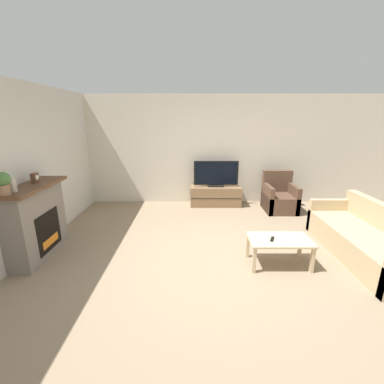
{
  "coord_description": "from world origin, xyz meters",
  "views": [
    {
      "loc": [
        -0.36,
        -3.52,
        2.13
      ],
      "look_at": [
        -0.34,
        0.94,
        0.85
      ],
      "focal_mm": 24.0,
      "sensor_mm": 36.0,
      "label": 1
    }
  ],
  "objects_px": {
    "coffee_table": "(278,242)",
    "remote": "(271,239)",
    "fireplace": "(35,221)",
    "tv_stand": "(214,196)",
    "couch": "(365,240)",
    "potted_plant": "(1,182)",
    "armchair": "(278,198)",
    "mantel_clock": "(33,178)",
    "tv": "(215,175)",
    "mantel_vase_left": "(11,185)"
  },
  "relations": [
    {
      "from": "tv",
      "to": "armchair",
      "type": "distance_m",
      "value": 1.61
    },
    {
      "from": "coffee_table",
      "to": "tv_stand",
      "type": "bearing_deg",
      "value": 104.2
    },
    {
      "from": "fireplace",
      "to": "tv",
      "type": "relative_size",
      "value": 1.15
    },
    {
      "from": "tv",
      "to": "couch",
      "type": "bearing_deg",
      "value": -49.69
    },
    {
      "from": "fireplace",
      "to": "mantel_clock",
      "type": "bearing_deg",
      "value": 82.01
    },
    {
      "from": "coffee_table",
      "to": "armchair",
      "type": "bearing_deg",
      "value": 71.78
    },
    {
      "from": "tv",
      "to": "mantel_vase_left",
      "type": "bearing_deg",
      "value": -136.24
    },
    {
      "from": "tv",
      "to": "remote",
      "type": "height_order",
      "value": "tv"
    },
    {
      "from": "tv_stand",
      "to": "mantel_vase_left",
      "type": "bearing_deg",
      "value": -136.22
    },
    {
      "from": "mantel_vase_left",
      "to": "coffee_table",
      "type": "height_order",
      "value": "mantel_vase_left"
    },
    {
      "from": "remote",
      "to": "couch",
      "type": "bearing_deg",
      "value": 34.24
    },
    {
      "from": "fireplace",
      "to": "couch",
      "type": "relative_size",
      "value": 0.59
    },
    {
      "from": "tv_stand",
      "to": "coffee_table",
      "type": "xyz_separation_m",
      "value": [
        0.7,
        -2.77,
        0.11
      ]
    },
    {
      "from": "potted_plant",
      "to": "tv",
      "type": "bearing_deg",
      "value": 45.28
    },
    {
      "from": "potted_plant",
      "to": "couch",
      "type": "bearing_deg",
      "value": 5.42
    },
    {
      "from": "remote",
      "to": "couch",
      "type": "distance_m",
      "value": 1.6
    },
    {
      "from": "potted_plant",
      "to": "remote",
      "type": "distance_m",
      "value": 3.71
    },
    {
      "from": "fireplace",
      "to": "couch",
      "type": "height_order",
      "value": "fireplace"
    },
    {
      "from": "mantel_clock",
      "to": "tv",
      "type": "xyz_separation_m",
      "value": [
        3.01,
        2.38,
        -0.46
      ]
    },
    {
      "from": "couch",
      "to": "mantel_clock",
      "type": "bearing_deg",
      "value": 178.12
    },
    {
      "from": "remote",
      "to": "mantel_clock",
      "type": "bearing_deg",
      "value": -161.2
    },
    {
      "from": "coffee_table",
      "to": "tv",
      "type": "bearing_deg",
      "value": 104.21
    },
    {
      "from": "armchair",
      "to": "remote",
      "type": "relative_size",
      "value": 6.04
    },
    {
      "from": "fireplace",
      "to": "armchair",
      "type": "relative_size",
      "value": 1.36
    },
    {
      "from": "coffee_table",
      "to": "potted_plant",
      "type": "bearing_deg",
      "value": -175.87
    },
    {
      "from": "potted_plant",
      "to": "couch",
      "type": "relative_size",
      "value": 0.14
    },
    {
      "from": "mantel_vase_left",
      "to": "fireplace",
      "type": "bearing_deg",
      "value": 92.56
    },
    {
      "from": "potted_plant",
      "to": "armchair",
      "type": "relative_size",
      "value": 0.33
    },
    {
      "from": "fireplace",
      "to": "remote",
      "type": "distance_m",
      "value": 3.62
    },
    {
      "from": "mantel_vase_left",
      "to": "coffee_table",
      "type": "distance_m",
      "value": 3.82
    },
    {
      "from": "mantel_clock",
      "to": "couch",
      "type": "xyz_separation_m",
      "value": [
        5.17,
        -0.17,
        -0.97
      ]
    },
    {
      "from": "armchair",
      "to": "tv_stand",
      "type": "bearing_deg",
      "value": 165.76
    },
    {
      "from": "fireplace",
      "to": "remote",
      "type": "relative_size",
      "value": 8.24
    },
    {
      "from": "tv",
      "to": "coffee_table",
      "type": "height_order",
      "value": "tv"
    },
    {
      "from": "tv_stand",
      "to": "armchair",
      "type": "height_order",
      "value": "armchair"
    },
    {
      "from": "coffee_table",
      "to": "remote",
      "type": "xyz_separation_m",
      "value": [
        -0.12,
        -0.02,
        0.07
      ]
    },
    {
      "from": "armchair",
      "to": "couch",
      "type": "relative_size",
      "value": 0.43
    },
    {
      "from": "potted_plant",
      "to": "coffee_table",
      "type": "distance_m",
      "value": 3.85
    },
    {
      "from": "mantel_vase_left",
      "to": "remote",
      "type": "bearing_deg",
      "value": 1.4
    },
    {
      "from": "potted_plant",
      "to": "coffee_table",
      "type": "xyz_separation_m",
      "value": [
        3.71,
        0.27,
        -0.99
      ]
    },
    {
      "from": "tv",
      "to": "couch",
      "type": "height_order",
      "value": "tv"
    },
    {
      "from": "fireplace",
      "to": "potted_plant",
      "type": "height_order",
      "value": "potted_plant"
    },
    {
      "from": "tv_stand",
      "to": "couch",
      "type": "relative_size",
      "value": 0.59
    },
    {
      "from": "mantel_vase_left",
      "to": "mantel_clock",
      "type": "bearing_deg",
      "value": 89.91
    },
    {
      "from": "mantel_clock",
      "to": "coffee_table",
      "type": "bearing_deg",
      "value": -6.04
    },
    {
      "from": "fireplace",
      "to": "tv_stand",
      "type": "xyz_separation_m",
      "value": [
        3.02,
        2.5,
        -0.35
      ]
    },
    {
      "from": "mantel_vase_left",
      "to": "potted_plant",
      "type": "height_order",
      "value": "potted_plant"
    },
    {
      "from": "fireplace",
      "to": "mantel_vase_left",
      "type": "bearing_deg",
      "value": -87.44
    },
    {
      "from": "potted_plant",
      "to": "armchair",
      "type": "bearing_deg",
      "value": 30.62
    },
    {
      "from": "mantel_vase_left",
      "to": "coffee_table",
      "type": "relative_size",
      "value": 0.25
    }
  ]
}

